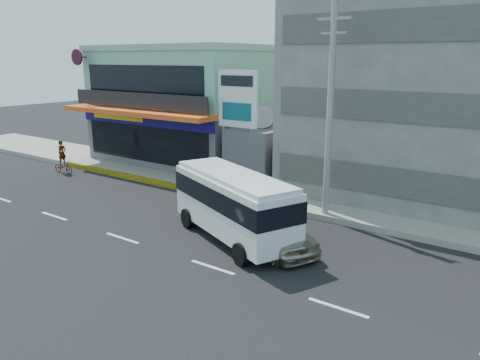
{
  "coord_description": "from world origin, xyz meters",
  "views": [
    {
      "loc": [
        15.12,
        -12.39,
        7.52
      ],
      "look_at": [
        3.25,
        4.2,
        2.2
      ],
      "focal_mm": 35.0,
      "sensor_mm": 36.0,
      "label": 1
    }
  ],
  "objects_px": {
    "utility_pole_near": "(330,112)",
    "motorcycle_rider": "(63,162)",
    "billboard": "(238,106)",
    "sedan": "(270,229)",
    "satellite_dish": "(262,126)",
    "minibus": "(234,201)",
    "concrete_building": "(464,69)",
    "shop_building": "(193,107)"
  },
  "relations": [
    {
      "from": "billboard",
      "to": "sedan",
      "type": "bearing_deg",
      "value": -45.57
    },
    {
      "from": "utility_pole_near",
      "to": "minibus",
      "type": "relative_size",
      "value": 1.38
    },
    {
      "from": "utility_pole_near",
      "to": "motorcycle_rider",
      "type": "relative_size",
      "value": 4.55
    },
    {
      "from": "satellite_dish",
      "to": "sedan",
      "type": "distance_m",
      "value": 10.35
    },
    {
      "from": "utility_pole_near",
      "to": "motorcycle_rider",
      "type": "xyz_separation_m",
      "value": [
        -18.49,
        -1.73,
        -4.42
      ]
    },
    {
      "from": "concrete_building",
      "to": "sedan",
      "type": "distance_m",
      "value": 14.29
    },
    {
      "from": "sedan",
      "to": "motorcycle_rider",
      "type": "height_order",
      "value": "motorcycle_rider"
    },
    {
      "from": "sedan",
      "to": "shop_building",
      "type": "bearing_deg",
      "value": 75.65
    },
    {
      "from": "concrete_building",
      "to": "billboard",
      "type": "height_order",
      "value": "concrete_building"
    },
    {
      "from": "shop_building",
      "to": "sedan",
      "type": "relative_size",
      "value": 2.57
    },
    {
      "from": "minibus",
      "to": "sedan",
      "type": "relative_size",
      "value": 1.5
    },
    {
      "from": "concrete_building",
      "to": "sedan",
      "type": "relative_size",
      "value": 3.31
    },
    {
      "from": "satellite_dish",
      "to": "minibus",
      "type": "bearing_deg",
      "value": -64.29
    },
    {
      "from": "satellite_dish",
      "to": "utility_pole_near",
      "type": "xyz_separation_m",
      "value": [
        6.0,
        -3.6,
        1.57
      ]
    },
    {
      "from": "shop_building",
      "to": "billboard",
      "type": "xyz_separation_m",
      "value": [
        7.5,
        -4.75,
        0.93
      ]
    },
    {
      "from": "utility_pole_near",
      "to": "shop_building",
      "type": "bearing_deg",
      "value": 154.94
    },
    {
      "from": "shop_building",
      "to": "billboard",
      "type": "height_order",
      "value": "shop_building"
    },
    {
      "from": "shop_building",
      "to": "motorcycle_rider",
      "type": "bearing_deg",
      "value": -118.47
    },
    {
      "from": "concrete_building",
      "to": "utility_pole_near",
      "type": "height_order",
      "value": "concrete_building"
    },
    {
      "from": "billboard",
      "to": "minibus",
      "type": "xyz_separation_m",
      "value": [
        4.5,
        -6.51,
        -3.19
      ]
    },
    {
      "from": "sedan",
      "to": "motorcycle_rider",
      "type": "relative_size",
      "value": 2.2
    },
    {
      "from": "utility_pole_near",
      "to": "sedan",
      "type": "xyz_separation_m",
      "value": [
        -0.26,
        -4.56,
        -4.33
      ]
    },
    {
      "from": "satellite_dish",
      "to": "minibus",
      "type": "xyz_separation_m",
      "value": [
        4.0,
        -8.31,
        -1.84
      ]
    },
    {
      "from": "minibus",
      "to": "satellite_dish",
      "type": "bearing_deg",
      "value": 115.71
    },
    {
      "from": "sedan",
      "to": "concrete_building",
      "type": "bearing_deg",
      "value": 5.29
    },
    {
      "from": "concrete_building",
      "to": "sedan",
      "type": "height_order",
      "value": "concrete_building"
    },
    {
      "from": "satellite_dish",
      "to": "utility_pole_near",
      "type": "relative_size",
      "value": 0.15
    },
    {
      "from": "billboard",
      "to": "sedan",
      "type": "xyz_separation_m",
      "value": [
        6.24,
        -6.36,
        -4.1
      ]
    },
    {
      "from": "concrete_building",
      "to": "motorcycle_rider",
      "type": "bearing_deg",
      "value": -157.47
    },
    {
      "from": "concrete_building",
      "to": "minibus",
      "type": "distance_m",
      "value": 14.67
    },
    {
      "from": "shop_building",
      "to": "billboard",
      "type": "relative_size",
      "value": 1.8
    },
    {
      "from": "utility_pole_near",
      "to": "motorcycle_rider",
      "type": "height_order",
      "value": "utility_pole_near"
    },
    {
      "from": "sedan",
      "to": "minibus",
      "type": "bearing_deg",
      "value": 119.35
    },
    {
      "from": "billboard",
      "to": "motorcycle_rider",
      "type": "bearing_deg",
      "value": -163.6
    },
    {
      "from": "satellite_dish",
      "to": "billboard",
      "type": "height_order",
      "value": "billboard"
    },
    {
      "from": "billboard",
      "to": "minibus",
      "type": "bearing_deg",
      "value": -55.33
    },
    {
      "from": "concrete_building",
      "to": "minibus",
      "type": "height_order",
      "value": "concrete_building"
    },
    {
      "from": "utility_pole_near",
      "to": "motorcycle_rider",
      "type": "bearing_deg",
      "value": -174.66
    },
    {
      "from": "shop_building",
      "to": "satellite_dish",
      "type": "height_order",
      "value": "shop_building"
    },
    {
      "from": "concrete_building",
      "to": "satellite_dish",
      "type": "bearing_deg",
      "value": -158.2
    },
    {
      "from": "minibus",
      "to": "billboard",
      "type": "bearing_deg",
      "value": 124.67
    },
    {
      "from": "sedan",
      "to": "utility_pole_near",
      "type": "bearing_deg",
      "value": 21.3
    }
  ]
}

